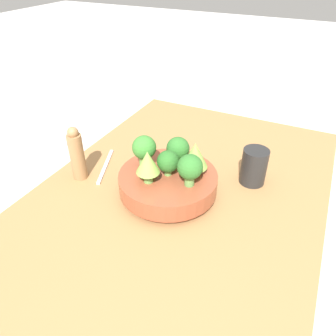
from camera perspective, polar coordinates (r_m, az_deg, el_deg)
The scene contains 12 objects.
ground_plane at distance 0.94m, azimuth 2.47°, elevation -5.79°, with size 6.00×6.00×0.00m, color silver.
table at distance 0.92m, azimuth 2.51°, elevation -4.68°, with size 1.05×0.74×0.05m.
bowl at distance 0.87m, azimuth -0.00°, elevation -2.51°, with size 0.26×0.26×0.06m.
romanesco_piece_far at distance 0.84m, azimuth 4.79°, elevation 2.31°, with size 0.07×0.07×0.09m.
broccoli_floret_back at distance 0.79m, azimuth 3.85°, elevation 0.03°, with size 0.06×0.06×0.09m.
broccoli_floret_front at distance 0.86m, azimuth -4.17°, elevation 3.35°, with size 0.06×0.06×0.09m.
broccoli_floret_center at distance 0.83m, azimuth -0.00°, elevation 1.09°, with size 0.06×0.06×0.07m.
romanesco_piece_near at distance 0.80m, azimuth -3.55°, elevation 0.86°, with size 0.06×0.06×0.09m.
broccoli_floret_left at distance 0.87m, azimuth 1.74°, elevation 3.30°, with size 0.06×0.06×0.08m.
cup at distance 0.93m, azimuth 14.74°, elevation 0.26°, with size 0.07×0.07×0.10m.
pepper_mill at distance 0.94m, azimuth -15.59°, elevation 2.30°, with size 0.04×0.04×0.16m.
fork at distance 1.01m, azimuth -10.83°, elevation 0.34°, with size 0.17×0.08×0.01m.
Camera 1 is at (0.66, 0.28, 0.61)m, focal length 35.00 mm.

